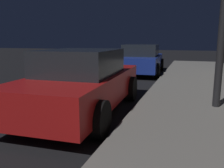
# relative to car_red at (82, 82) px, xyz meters

# --- Properties ---
(car_red) EXTENTS (2.09, 4.28, 1.43)m
(car_red) POSITION_rel_car_red_xyz_m (0.00, 0.00, 0.00)
(car_red) COLOR maroon
(car_red) RESTS_ON ground
(car_blue) EXTENTS (2.16, 4.31, 1.43)m
(car_blue) POSITION_rel_car_red_xyz_m (0.00, 6.59, 0.00)
(car_blue) COLOR navy
(car_blue) RESTS_ON ground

